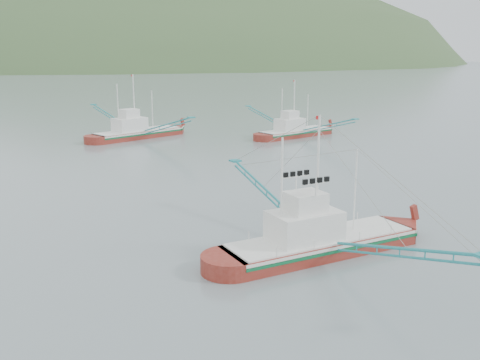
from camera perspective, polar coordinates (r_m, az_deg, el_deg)
ground at (r=35.51m, az=5.33°, el=-6.94°), size 1200.00×1200.00×0.00m
main_boat at (r=33.88m, az=8.36°, el=-5.61°), size 13.10×23.24×9.43m
bg_boat_far at (r=80.09m, az=-10.94°, el=5.66°), size 14.02×24.29×9.95m
bg_boat_right at (r=80.48m, az=5.86°, el=5.53°), size 12.59×22.28×9.04m
headland_right at (r=525.44m, az=-3.36°, el=12.16°), size 684.00×432.00×306.00m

